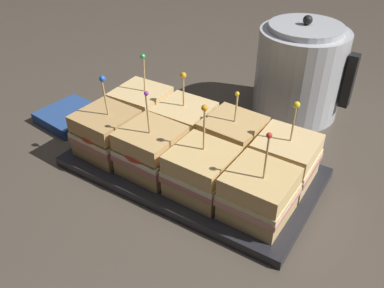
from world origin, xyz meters
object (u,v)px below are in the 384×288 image
Objects in this scene: sandwich_back_far_left at (141,109)px; kettle_steel at (300,72)px; sandwich_back_far_right at (285,159)px; sandwich_front_center_right at (202,171)px; sandwich_back_center_left at (184,124)px; sandwich_front_far_right at (259,194)px; sandwich_back_center_right at (232,140)px; sandwich_front_far_left at (107,133)px; napkin_stack at (70,116)px; serving_platter at (192,167)px; sandwich_front_center_left at (151,150)px.

kettle_steel is at bearing 47.62° from sandwich_back_far_left.
sandwich_front_center_right is at bearing -134.63° from sandwich_back_far_right.
sandwich_back_far_left is 0.36m from kettle_steel.
sandwich_front_far_right is at bearing -27.27° from sandwich_back_center_left.
sandwich_back_center_right is at bearing 89.37° from sandwich_front_center_right.
sandwich_front_far_left and sandwich_back_far_left have the same top height.
sandwich_front_far_right is 1.23× the size of napkin_stack.
serving_platter is at bearing -161.53° from sandwich_back_far_right.
sandwich_front_center_right reaches higher than sandwich_front_far_right.
sandwich_front_far_left is 0.21m from sandwich_front_center_right.
sandwich_front_far_right is 0.15m from sandwich_back_center_right.
serving_platter is at bearing 161.10° from sandwich_front_far_right.
serving_platter is at bearing 18.76° from sandwich_front_far_left.
sandwich_front_far_right is 0.99× the size of sandwich_back_far_left.
sandwich_back_far_right is (0.11, 0.11, 0.00)m from sandwich_front_center_right.
sandwich_front_far_left is at bearing -161.24° from serving_platter.
sandwich_back_far_left is (-0.00, 0.11, -0.00)m from sandwich_front_far_left.
sandwich_back_far_left is 1.08× the size of sandwich_back_center_left.
sandwich_back_far_left is at bearing 179.98° from sandwich_back_far_right.
sandwich_front_center_left reaches higher than sandwich_front_center_right.
sandwich_front_center_right is 0.11m from sandwich_back_center_right.
kettle_steel is at bearing 84.08° from sandwich_back_center_right.
sandwich_front_far_right reaches higher than napkin_stack.
sandwich_front_center_left is 0.11m from sandwich_front_center_right.
kettle_steel is at bearing 57.09° from sandwich_front_far_left.
sandwich_front_center_left is at bearing -45.21° from sandwich_back_far_left.
sandwich_front_center_right is 0.38m from kettle_steel.
sandwich_front_far_right is (0.11, 0.00, -0.00)m from sandwich_front_center_right.
sandwich_front_center_right is at bearing -45.45° from serving_platter.
napkin_stack is (-0.28, -0.05, -0.05)m from sandwich_back_center_left.
sandwich_back_center_left reaches higher than serving_platter.
sandwich_back_center_right is at bearing 134.16° from sandwich_front_far_right.
serving_platter is 0.09m from sandwich_front_center_left.
serving_platter is 3.48× the size of napkin_stack.
sandwich_back_far_left reaches higher than sandwich_back_center_left.
serving_platter is 0.09m from sandwich_front_center_right.
sandwich_front_center_right is (0.05, -0.05, 0.05)m from serving_platter.
sandwich_front_far_right is 0.50m from napkin_stack.
sandwich_back_center_right is 0.92× the size of sandwich_back_far_right.
sandwich_back_far_right is (0.32, -0.00, -0.00)m from sandwich_back_far_left.
sandwich_front_center_right is 0.24m from sandwich_back_far_left.
sandwich_back_center_right is 1.09× the size of napkin_stack.
sandwich_back_center_left is at bearing -116.96° from kettle_steel.
kettle_steel is (-0.08, 0.37, 0.04)m from sandwich_front_far_right.
sandwich_front_center_left is 1.07× the size of sandwich_back_far_right.
sandwich_front_far_right is 0.24m from sandwich_back_center_left.
sandwich_front_center_right and sandwich_back_far_left have the same top height.
sandwich_front_center_right is at bearing -179.99° from sandwich_front_far_right.
sandwich_back_far_left is 1.24× the size of napkin_stack.
napkin_stack is at bearing 178.79° from serving_platter.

